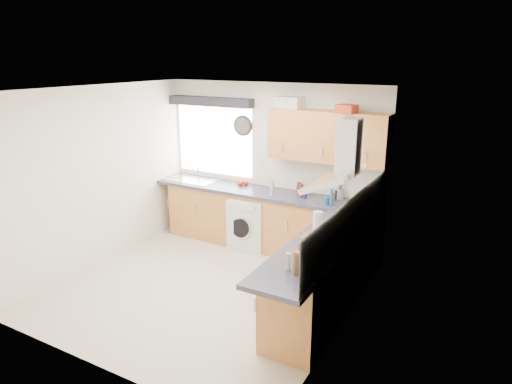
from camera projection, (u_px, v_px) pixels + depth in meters
The scene contains 39 objects.
ground_plane at pixel (207, 287), 5.89m from camera, with size 3.60×3.60×0.00m, color beige.
ceiling at pixel (200, 90), 5.17m from camera, with size 3.60×3.60×0.02m, color white.
wall_back at pixel (272, 165), 7.04m from camera, with size 3.60×0.02×2.50m, color silver.
wall_front at pixel (86, 247), 4.02m from camera, with size 3.60×0.02×2.50m, color silver.
wall_left at pixel (98, 177), 6.37m from camera, with size 0.02×3.60×2.50m, color silver.
wall_right at pixel (347, 219), 4.69m from camera, with size 0.02×3.60×2.50m, color silver.
window at pixel (214, 140), 7.43m from camera, with size 1.40×0.02×1.10m, color silver.
window_blind at pixel (210, 101), 7.18m from camera, with size 1.50×0.18×0.14m, color black.
splashback at pixel (355, 217), 4.97m from camera, with size 0.01×3.00×0.54m, color white.
base_cab_back at pixel (257, 220), 7.08m from camera, with size 3.00×0.58×0.86m, color #AA6930.
base_cab_corner at pixel (357, 239), 6.32m from camera, with size 0.60×0.60×0.86m, color #AA6930.
base_cab_right at pixel (323, 279), 5.19m from camera, with size 0.58×2.10×0.86m, color #AA6930.
worktop_back at pixel (262, 193), 6.89m from camera, with size 3.60×0.62×0.05m, color #2E2C37.
worktop_right at pixel (319, 247), 4.94m from camera, with size 0.62×2.42×0.05m, color #2E2C37.
sink at pixel (191, 178), 7.49m from camera, with size 0.84×0.46×0.10m, color #BBBBBB, non-canonical shape.
oven at pixel (327, 274), 5.32m from camera, with size 0.56×0.58×0.85m, color black.
hob_plate at pixel (329, 235), 5.18m from camera, with size 0.52×0.52×0.01m, color #BBBBBB.
extractor_hood at pixel (341, 162), 4.89m from camera, with size 0.52×0.78×0.66m, color #BBBBBB, non-canonical shape.
upper_cabinets at pixel (327, 137), 6.29m from camera, with size 1.70×0.35×0.70m, color #AA6930.
washing_machine at pixel (249, 223), 7.03m from camera, with size 0.55×0.53×0.81m, color silver.
wall_clock at pixel (242, 126), 7.07m from camera, with size 0.32×0.32×0.04m, color black.
casserole at pixel (290, 102), 6.54m from camera, with size 0.39×0.28×0.16m, color silver.
storage_box at pixel (347, 109), 5.96m from camera, with size 0.24×0.20×0.11m, color #9D2E13.
utensil_pot at pixel (340, 194), 6.50m from camera, with size 0.10×0.10×0.14m, color gray.
kitchen_roll at pixel (318, 222), 5.25m from camera, with size 0.11×0.11×0.25m, color silver.
tomato_cluster at pixel (243, 183), 7.20m from camera, with size 0.16×0.16×0.07m, color red, non-canonical shape.
jar_0 at pixel (333, 197), 6.41m from camera, with size 0.06×0.06×0.11m, color brown.
jar_1 at pixel (305, 192), 6.52m from camera, with size 0.07×0.07×0.17m, color navy.
jar_2 at pixel (332, 197), 6.20m from camera, with size 0.05×0.05×0.23m, color navy.
jar_3 at pixel (336, 194), 6.50m from camera, with size 0.05×0.05×0.12m, color black.
jar_4 at pixel (299, 188), 6.72m from camera, with size 0.07×0.07×0.17m, color black.
jar_5 at pixel (298, 190), 6.73m from camera, with size 0.05×0.05×0.12m, color #571F25.
jar_6 at pixel (272, 188), 6.64m from camera, with size 0.06×0.06×0.23m, color #9E9286.
jar_7 at pixel (301, 190), 6.57m from camera, with size 0.07×0.07×0.19m, color #55201E.
jar_8 at pixel (326, 201), 6.24m from camera, with size 0.07×0.07×0.11m, color navy.
bottle_0 at pixel (301, 255), 4.36m from camera, with size 0.05×0.05×0.25m, color brown.
bottle_1 at pixel (288, 261), 4.33m from camera, with size 0.05×0.05×0.17m, color #A89E8F.
bottle_2 at pixel (296, 263), 4.22m from camera, with size 0.06×0.06×0.23m, color brown.
bottle_3 at pixel (298, 265), 4.22m from camera, with size 0.06×0.06×0.20m, color #3B2D21.
Camera 1 is at (3.12, -4.32, 2.86)m, focal length 32.00 mm.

